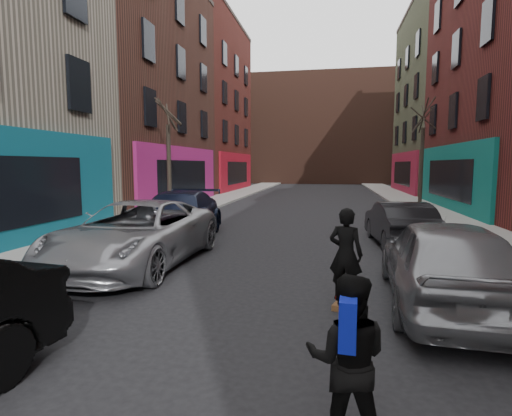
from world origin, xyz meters
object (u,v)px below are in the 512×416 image
at_px(tree_right_far, 422,145).
at_px(parked_right_end, 399,223).
at_px(parked_left_far, 137,233).
at_px(skateboarder, 346,254).
at_px(skateboard, 344,302).
at_px(parked_left_end, 178,216).
at_px(tree_left_far, 169,145).
at_px(pedestrian, 347,359).
at_px(parked_right_far, 445,262).

distance_m(tree_right_far, parked_right_end, 11.73).
height_order(tree_right_far, parked_left_far, tree_right_far).
bearing_deg(skateboarder, skateboard, -0.00).
bearing_deg(tree_right_far, parked_left_end, -130.70).
bearing_deg(tree_left_far, tree_right_far, 25.82).
bearing_deg(parked_right_end, pedestrian, 73.66).
bearing_deg(pedestrian, skateboard, -87.95).
xyz_separation_m(tree_left_far, parked_left_end, (2.55, -5.45, -2.59)).
height_order(parked_left_far, skateboarder, skateboarder).
relative_size(parked_right_end, skateboard, 5.13).
relative_size(skateboarder, pedestrian, 1.06).
height_order(tree_left_far, parked_right_end, tree_left_far).
height_order(tree_left_far, tree_right_far, tree_right_far).
relative_size(tree_right_far, parked_left_end, 1.25).
bearing_deg(parked_left_far, parked_left_end, 94.74).
bearing_deg(parked_right_end, parked_left_far, 24.36).
height_order(tree_left_far, parked_left_end, tree_left_far).
height_order(parked_left_far, parked_left_end, parked_left_end).
bearing_deg(skateboarder, parked_right_far, -153.75).
distance_m(parked_left_far, parked_left_end, 3.29).
height_order(skateboard, skateboarder, skateboarder).
xyz_separation_m(parked_right_end, pedestrian, (-1.92, -9.23, 0.10)).
height_order(parked_left_far, parked_right_far, parked_right_far).
relative_size(parked_left_far, parked_left_end, 1.04).
bearing_deg(parked_right_end, skateboard, 67.69).
bearing_deg(parked_right_far, skateboard, 12.06).
xyz_separation_m(tree_right_far, parked_right_far, (-3.00, -16.43, -2.74)).
bearing_deg(tree_left_far, parked_left_end, -64.93).
bearing_deg(skateboard, pedestrian, -73.71).
bearing_deg(skateboarder, parked_left_end, -27.22).
distance_m(parked_right_far, skateboarder, 1.71).
bearing_deg(tree_left_far, skateboarder, -54.12).
xyz_separation_m(skateboarder, pedestrian, (-0.11, -3.57, -0.14)).
height_order(parked_left_far, skateboard, parked_left_far).
distance_m(tree_right_far, skateboard, 17.66).
distance_m(parked_left_end, parked_right_end, 6.99).
xyz_separation_m(tree_left_far, parked_left_far, (2.80, -8.73, -2.59)).
bearing_deg(parked_left_end, parked_right_end, -1.80).
xyz_separation_m(tree_left_far, parked_right_end, (9.52, -5.01, -2.70)).
distance_m(parked_left_end, skateboard, 7.38).
bearing_deg(skateboarder, parked_left_far, -3.47).
relative_size(parked_left_end, parked_right_far, 1.17).
bearing_deg(parked_right_end, skateboarder, 67.69).
xyz_separation_m(parked_left_far, parked_right_end, (6.73, 3.72, -0.11)).
bearing_deg(tree_left_far, parked_right_end, -27.73).
distance_m(tree_right_far, skateboarder, 17.51).
relative_size(tree_right_far, skateboard, 8.50).
bearing_deg(parked_left_end, skateboard, -50.74).
height_order(parked_left_end, parked_right_far, parked_right_far).
distance_m(parked_left_end, pedestrian, 10.14).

